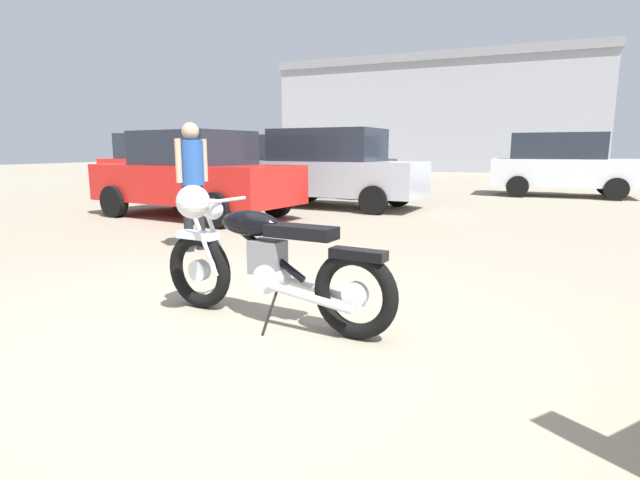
# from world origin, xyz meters

# --- Properties ---
(ground_plane) EXTENTS (80.00, 80.00, 0.00)m
(ground_plane) POSITION_xyz_m (0.00, 0.00, 0.00)
(ground_plane) COLOR gray
(vintage_motorcycle) EXTENTS (2.07, 0.73, 1.07)m
(vintage_motorcycle) POSITION_xyz_m (-0.03, 0.31, 0.49)
(vintage_motorcycle) COLOR black
(vintage_motorcycle) RESTS_ON ground_plane
(bystander) EXTENTS (0.30, 0.43, 1.66)m
(bystander) POSITION_xyz_m (-2.12, 2.47, 1.02)
(bystander) COLOR black
(bystander) RESTS_ON ground_plane
(silver_sedan_mid) EXTENTS (4.45, 2.52, 1.67)m
(silver_sedan_mid) POSITION_xyz_m (-4.01, 5.28, 0.84)
(silver_sedan_mid) COLOR black
(silver_sedan_mid) RESTS_ON ground_plane
(pale_sedan_back) EXTENTS (4.13, 2.34, 1.78)m
(pale_sedan_back) POSITION_xyz_m (-7.64, 9.36, 0.92)
(pale_sedan_back) COLOR black
(pale_sedan_back) RESTS_ON ground_plane
(dark_sedan_left) EXTENTS (3.98, 1.98, 1.78)m
(dark_sedan_left) POSITION_xyz_m (3.22, 12.67, 0.92)
(dark_sedan_left) COLOR black
(dark_sedan_left) RESTS_ON ground_plane
(blue_hatchback_right) EXTENTS (4.73, 2.04, 1.74)m
(blue_hatchback_right) POSITION_xyz_m (-3.50, 10.56, 0.94)
(blue_hatchback_right) COLOR black
(blue_hatchback_right) RESTS_ON ground_plane
(red_hatchback_near) EXTENTS (4.06, 2.17, 1.78)m
(red_hatchback_near) POSITION_xyz_m (-1.98, 7.81, 0.92)
(red_hatchback_near) COLOR black
(red_hatchback_near) RESTS_ON ground_plane
(white_estate_far) EXTENTS (4.38, 2.32, 1.67)m
(white_estate_far) POSITION_xyz_m (-6.76, 14.50, 0.84)
(white_estate_far) COLOR black
(white_estate_far) RESTS_ON ground_plane
(industrial_building) EXTENTS (20.37, 15.24, 6.93)m
(industrial_building) POSITION_xyz_m (-2.41, 34.31, 3.47)
(industrial_building) COLOR #9EA0A8
(industrial_building) RESTS_ON ground_plane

